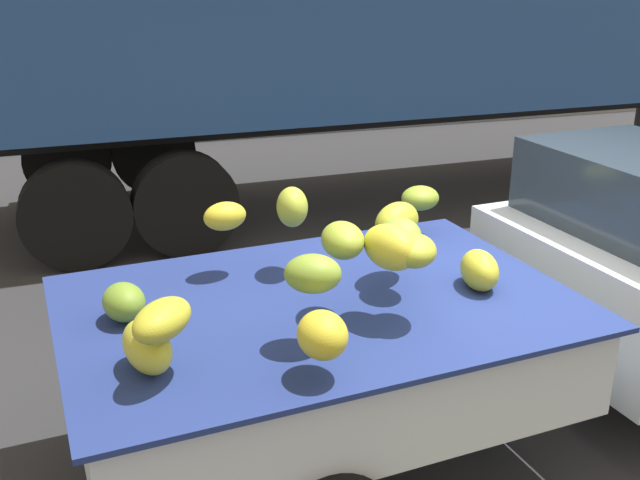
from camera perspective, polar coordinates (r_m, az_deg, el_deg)
ground at (r=5.15m, az=13.81°, el=-13.58°), size 220.00×220.00×0.00m
curb_strip at (r=13.30m, az=-7.54°, el=8.37°), size 80.00×0.80×0.16m
pickup_truck at (r=5.20m, az=20.27°, el=-2.84°), size 5.08×2.22×1.70m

